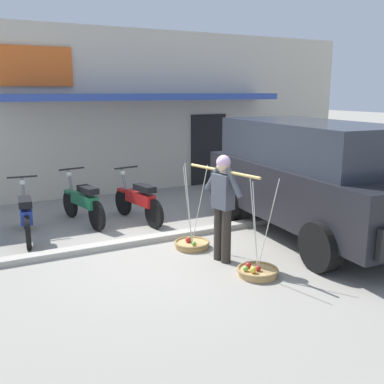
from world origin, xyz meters
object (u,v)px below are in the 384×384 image
at_px(fruit_basket_right_side, 257,271).
at_px(motorcycle_second_in_row, 83,202).
at_px(fruit_basket_left_side, 192,244).
at_px(motorcycle_nearest_shop, 26,215).
at_px(motorcycle_third_in_row, 139,200).
at_px(parked_truck, 312,176).
at_px(fruit_vendor, 223,201).

bearing_deg(fruit_basket_right_side, motorcycle_second_in_row, 112.34).
relative_size(fruit_basket_left_side, fruit_basket_right_side, 1.00).
relative_size(motorcycle_nearest_shop, motorcycle_third_in_row, 1.01).
relative_size(fruit_basket_left_side, parked_truck, 0.29).
distance_m(fruit_basket_right_side, motorcycle_second_in_row, 4.14).
xyz_separation_m(fruit_basket_right_side, motorcycle_nearest_shop, (-2.73, 3.33, 0.38)).
bearing_deg(motorcycle_third_in_row, parked_truck, -42.28).
xyz_separation_m(motorcycle_third_in_row, parked_truck, (2.52, -2.29, 0.68)).
xyz_separation_m(fruit_vendor, fruit_basket_left_side, (-0.15, 0.75, -0.90)).
distance_m(fruit_vendor, motorcycle_nearest_shop, 3.69).
height_order(fruit_vendor, motorcycle_third_in_row, fruit_vendor).
bearing_deg(parked_truck, motorcycle_second_in_row, 143.25).
relative_size(fruit_basket_right_side, motorcycle_third_in_row, 0.80).
bearing_deg(fruit_vendor, parked_truck, 10.44).
height_order(motorcycle_second_in_row, motorcycle_third_in_row, same).
distance_m(motorcycle_nearest_shop, parked_truck, 5.25).
relative_size(fruit_vendor, motorcycle_third_in_row, 0.94).
bearing_deg(motorcycle_third_in_row, motorcycle_second_in_row, 160.38).
xyz_separation_m(motorcycle_second_in_row, motorcycle_third_in_row, (1.05, -0.37, 0.00)).
bearing_deg(motorcycle_second_in_row, fruit_vendor, -65.01).
distance_m(fruit_vendor, fruit_basket_left_side, 1.19).
relative_size(fruit_vendor, fruit_basket_right_side, 1.17).
bearing_deg(fruit_basket_left_side, motorcycle_third_in_row, 96.75).
xyz_separation_m(fruit_basket_right_side, parked_truck, (2.00, 1.15, 1.06)).
height_order(fruit_basket_left_side, motorcycle_nearest_shop, fruit_basket_left_side).
bearing_deg(fruit_vendor, fruit_basket_right_side, -79.37).
bearing_deg(motorcycle_nearest_shop, fruit_basket_left_side, -36.73).
distance_m(motorcycle_third_in_row, parked_truck, 3.47).
relative_size(motorcycle_third_in_row, parked_truck, 0.37).
bearing_deg(motorcycle_nearest_shop, parked_truck, -24.77).
xyz_separation_m(fruit_basket_left_side, motorcycle_nearest_shop, (-2.44, 1.82, 0.38)).
bearing_deg(motorcycle_third_in_row, fruit_basket_right_side, -81.42).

